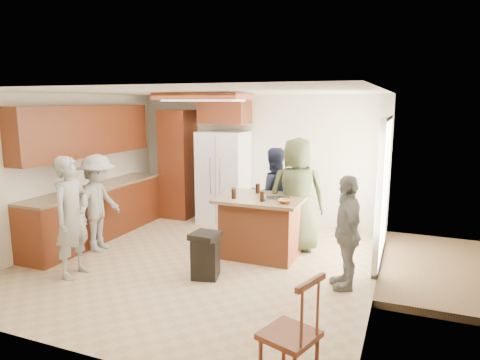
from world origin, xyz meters
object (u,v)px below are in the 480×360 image
at_px(kitchen_island, 262,226).
at_px(trash_bin, 205,255).
at_px(person_front_left, 72,217).
at_px(person_behind_right, 297,195).
at_px(person_side_right, 347,232).
at_px(person_behind_left, 273,195).
at_px(person_counter, 98,203).
at_px(refrigerator, 224,178).
at_px(spindle_chair, 291,336).

xyz_separation_m(kitchen_island, trash_bin, (-0.42, -1.10, -0.16)).
relative_size(person_front_left, person_behind_right, 0.91).
xyz_separation_m(person_behind_right, person_side_right, (0.94, -1.11, -0.18)).
distance_m(person_front_left, trash_bin, 1.88).
height_order(person_behind_left, person_counter, person_behind_left).
relative_size(person_side_right, trash_bin, 2.34).
relative_size(refrigerator, spindle_chair, 1.81).
height_order(refrigerator, spindle_chair, refrigerator).
xyz_separation_m(person_front_left, spindle_chair, (3.38, -1.16, -0.38)).
height_order(person_counter, spindle_chair, person_counter).
relative_size(person_behind_right, spindle_chair, 1.84).
bearing_deg(refrigerator, person_counter, -118.49).
height_order(kitchen_island, spindle_chair, spindle_chair).
distance_m(person_side_right, trash_bin, 1.89).
xyz_separation_m(person_behind_right, spindle_chair, (0.81, -3.26, -0.46)).
xyz_separation_m(person_counter, trash_bin, (2.07, -0.35, -0.46)).
height_order(person_front_left, person_counter, person_front_left).
relative_size(person_behind_right, trash_bin, 2.90).
distance_m(kitchen_island, spindle_chair, 3.12).
relative_size(person_behind_right, person_counter, 1.18).
relative_size(person_counter, trash_bin, 2.47).
bearing_deg(person_counter, spindle_chair, -125.37).
distance_m(person_front_left, refrigerator, 3.27).
xyz_separation_m(kitchen_island, spindle_chair, (1.25, -2.86, -0.02)).
bearing_deg(spindle_chair, person_counter, 150.59).
height_order(person_front_left, spindle_chair, person_front_left).
relative_size(person_behind_left, person_behind_right, 0.88).
height_order(person_side_right, person_counter, person_counter).
xyz_separation_m(person_behind_left, trash_bin, (-0.37, -1.84, -0.49)).
xyz_separation_m(refrigerator, kitchen_island, (1.29, -1.46, -0.43)).
relative_size(person_behind_left, trash_bin, 2.56).
height_order(person_counter, trash_bin, person_counter).
height_order(person_counter, kitchen_island, person_counter).
bearing_deg(person_behind_left, spindle_chair, 79.77).
bearing_deg(person_behind_right, person_side_right, 111.18).
distance_m(person_behind_right, person_side_right, 1.46).
height_order(person_behind_left, person_behind_right, person_behind_right).
distance_m(person_behind_left, refrigerator, 1.43).
bearing_deg(person_front_left, refrigerator, -17.84).
bearing_deg(person_side_right, person_behind_left, -156.61).
xyz_separation_m(person_side_right, refrigerator, (-2.67, 2.16, 0.16)).
distance_m(person_front_left, person_behind_left, 3.21).
distance_m(person_counter, spindle_chair, 4.31).
bearing_deg(person_counter, person_side_right, -95.21).
distance_m(person_side_right, spindle_chair, 2.18).
relative_size(person_behind_right, refrigerator, 1.02).
height_order(refrigerator, trash_bin, refrigerator).
xyz_separation_m(person_behind_right, refrigerator, (-1.74, 1.05, -0.01)).
xyz_separation_m(person_behind_right, person_counter, (-2.93, -1.16, -0.14)).
height_order(person_behind_left, trash_bin, person_behind_left).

